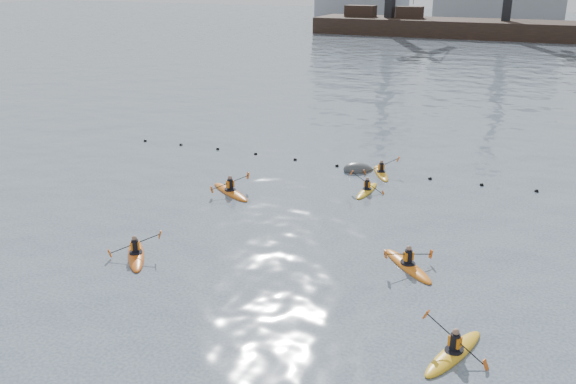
% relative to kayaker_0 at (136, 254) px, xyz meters
% --- Properties ---
extents(ground, '(400.00, 400.00, 0.00)m').
position_rel_kayaker_0_xyz_m(ground, '(5.76, -6.47, -0.11)').
color(ground, '#374051').
rests_on(ground, ground).
extents(float_line, '(33.24, 0.73, 0.24)m').
position_rel_kayaker_0_xyz_m(float_line, '(5.26, 16.06, -0.08)').
color(float_line, black).
rests_on(float_line, ground).
extents(barge_pier, '(72.00, 19.30, 29.50)m').
position_rel_kayaker_0_xyz_m(barge_pier, '(5.54, 103.52, 1.79)').
color(barge_pier, black).
rests_on(barge_pier, ground).
extents(kayaker_0, '(2.68, 3.14, 1.23)m').
position_rel_kayaker_0_xyz_m(kayaker_0, '(0.00, 0.00, 0.00)').
color(kayaker_0, '#CB5513').
rests_on(kayaker_0, ground).
extents(kayaker_1, '(2.34, 3.52, 1.37)m').
position_rel_kayaker_0_xyz_m(kayaker_1, '(14.08, -1.83, 0.00)').
color(kayaker_1, yellow).
rests_on(kayaker_1, ground).
extents(kayaker_2, '(3.48, 2.58, 1.17)m').
position_rel_kayaker_0_xyz_m(kayaker_2, '(-0.12, 8.82, 0.01)').
color(kayaker_2, '#D36413').
rests_on(kayaker_2, ground).
extents(kayaker_3, '(2.14, 3.06, 1.26)m').
position_rel_kayaker_0_xyz_m(kayaker_3, '(6.90, 12.15, -0.01)').
color(kayaker_3, gold).
rests_on(kayaker_3, ground).
extents(kayaker_4, '(2.97, 2.98, 1.12)m').
position_rel_kayaker_0_xyz_m(kayaker_4, '(11.23, 3.79, 0.00)').
color(kayaker_4, orange).
rests_on(kayaker_4, ground).
extents(kayaker_5, '(2.04, 3.13, 1.24)m').
position_rel_kayaker_0_xyz_m(kayaker_5, '(6.78, 15.57, -0.01)').
color(kayaker_5, orange).
rests_on(kayaker_5, ground).
extents(mooring_buoy, '(2.49, 2.42, 1.45)m').
position_rel_kayaker_0_xyz_m(mooring_buoy, '(5.31, 15.67, -0.11)').
color(mooring_buoy, '#424447').
rests_on(mooring_buoy, ground).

